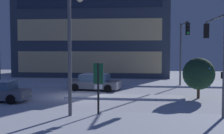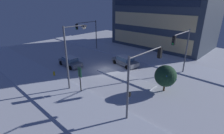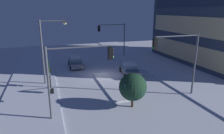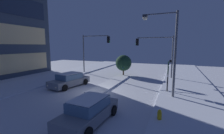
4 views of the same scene
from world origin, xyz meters
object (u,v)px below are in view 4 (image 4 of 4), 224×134
at_px(car_near, 89,111).
at_px(car_far, 70,80).
at_px(traffic_light_corner_near_right, 157,49).
at_px(decorated_tree_median, 123,63).
at_px(traffic_light_corner_far_right, 94,47).
at_px(fire_hydrant, 159,116).
at_px(parking_info_sign, 168,73).
at_px(street_lamp_arched, 166,42).

relative_size(car_near, car_far, 0.94).
distance_m(car_near, traffic_light_corner_near_right, 15.22).
bearing_deg(decorated_tree_median, traffic_light_corner_far_right, 96.53).
bearing_deg(car_far, decorated_tree_median, 167.63).
distance_m(traffic_light_corner_far_right, traffic_light_corner_near_right, 9.72).
distance_m(fire_hydrant, parking_info_sign, 6.38).
height_order(traffic_light_corner_far_right, fire_hydrant, traffic_light_corner_far_right).
height_order(car_near, street_lamp_arched, street_lamp_arched).
relative_size(traffic_light_corner_near_right, decorated_tree_median, 1.88).
xyz_separation_m(car_far, traffic_light_corner_far_right, (8.01, 1.44, 3.65)).
bearing_deg(street_lamp_arched, parking_info_sign, -99.24).
bearing_deg(fire_hydrant, car_far, 66.69).
bearing_deg(traffic_light_corner_far_right, parking_info_sign, -28.01).
bearing_deg(traffic_light_corner_far_right, street_lamp_arched, -34.01).
height_order(street_lamp_arched, fire_hydrant, street_lamp_arched).
bearing_deg(parking_info_sign, car_near, 64.13).
distance_m(car_near, traffic_light_corner_far_right, 16.45).
distance_m(street_lamp_arched, fire_hydrant, 6.47).
height_order(car_near, traffic_light_corner_near_right, traffic_light_corner_near_right).
bearing_deg(traffic_light_corner_near_right, decorated_tree_median, 0.96).
distance_m(street_lamp_arched, parking_info_sign, 3.24).
height_order(traffic_light_corner_far_right, parking_info_sign, traffic_light_corner_far_right).
bearing_deg(traffic_light_corner_far_right, car_near, -61.40).
height_order(parking_info_sign, decorated_tree_median, decorated_tree_median).
relative_size(parking_info_sign, decorated_tree_median, 0.97).
height_order(car_near, fire_hydrant, car_near).
xyz_separation_m(car_far, decorated_tree_median, (8.57, -3.41, 1.17)).
bearing_deg(decorated_tree_median, fire_hydrant, -152.80).
distance_m(car_near, fire_hydrant, 4.20).
distance_m(car_near, street_lamp_arched, 8.45).
relative_size(car_near, street_lamp_arched, 0.63).
bearing_deg(car_near, traffic_light_corner_far_right, 31.14).
height_order(traffic_light_corner_far_right, decorated_tree_median, traffic_light_corner_far_right).
distance_m(traffic_light_corner_near_right, fire_hydrant, 13.61).
bearing_deg(parking_info_sign, car_far, 10.74).
distance_m(car_near, car_far, 8.70).
bearing_deg(parking_info_sign, traffic_light_corner_near_right, -74.13).
relative_size(car_near, parking_info_sign, 1.53).
bearing_deg(traffic_light_corner_near_right, parking_info_sign, 105.49).
relative_size(traffic_light_corner_far_right, traffic_light_corner_near_right, 1.07).
distance_m(traffic_light_corner_far_right, decorated_tree_median, 5.48).
xyz_separation_m(street_lamp_arched, decorated_tree_median, (8.19, 6.47, -2.91)).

